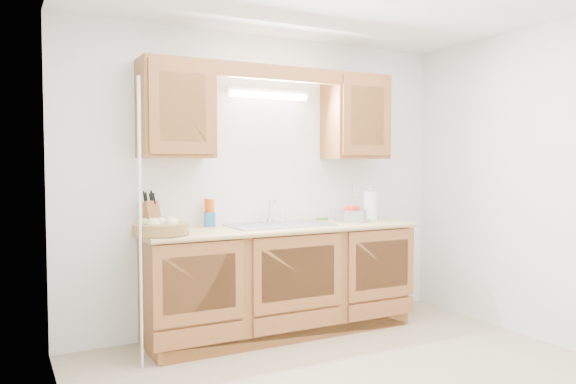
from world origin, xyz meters
TOP-DOWN VIEW (x-y plane):
  - room at (0.00, 0.00)m, footprint 3.52×3.50m
  - base_cabinets at (0.00, 1.20)m, footprint 2.20×0.60m
  - countertop at (0.00, 1.19)m, footprint 2.30×0.63m
  - upper_cabinet_left at (-0.83, 1.33)m, footprint 0.55×0.33m
  - upper_cabinet_right at (0.83, 1.33)m, footprint 0.55×0.33m
  - valance at (0.00, 1.19)m, footprint 2.20×0.05m
  - fluorescent_fixture at (0.00, 1.42)m, footprint 0.76×0.08m
  - sink at (0.00, 1.21)m, footprint 0.84×0.46m
  - wire_shelf_pole at (-1.20, 0.94)m, footprint 0.03×0.03m
  - outlet_plate at (0.95, 1.49)m, footprint 0.08×0.01m
  - fruit_basket at (-1.03, 1.05)m, footprint 0.42×0.42m
  - knife_block at (-1.03, 1.37)m, footprint 0.16×0.20m
  - orange_canister at (-0.54, 1.40)m, footprint 0.09×0.09m
  - soap_bottle at (-0.54, 1.40)m, footprint 0.09×0.09m
  - sponge at (0.54, 1.43)m, footprint 0.10×0.07m
  - paper_towel at (0.93, 1.23)m, footprint 0.15×0.15m
  - apple_bowl at (0.67, 1.16)m, footprint 0.32×0.32m

SIDE VIEW (x-z plane):
  - base_cabinets at x=0.00m, z-range 0.01..0.87m
  - sink at x=0.00m, z-range 0.65..1.01m
  - countertop at x=0.00m, z-range 0.86..0.90m
  - sponge at x=0.54m, z-range 0.90..0.92m
  - fruit_basket at x=-1.03m, z-range 0.89..1.02m
  - apple_bowl at x=0.67m, z-range 0.89..1.03m
  - soap_bottle at x=-0.54m, z-range 0.90..1.07m
  - wire_shelf_pole at x=-1.20m, z-range 0.00..2.00m
  - knife_block at x=-1.03m, z-range 0.86..1.17m
  - orange_canister at x=-0.54m, z-range 0.90..1.14m
  - paper_towel at x=0.93m, z-range 0.87..1.18m
  - outlet_plate at x=0.95m, z-range 1.09..1.21m
  - room at x=0.00m, z-range 0.00..2.50m
  - upper_cabinet_left at x=-0.83m, z-range 1.45..2.20m
  - upper_cabinet_right at x=0.83m, z-range 1.45..2.20m
  - fluorescent_fixture at x=0.00m, z-range 1.96..2.04m
  - valance at x=0.00m, z-range 2.08..2.20m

